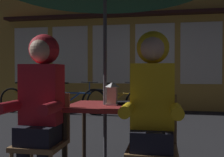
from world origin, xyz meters
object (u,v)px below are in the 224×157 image
chair_left (44,136)px  lantern (112,93)px  bicycle_nearest (30,100)px  chair_right (153,141)px  person_left_hooded (41,97)px  potted_plant (37,91)px  bicycle_third (118,102)px  book (125,103)px  bicycle_second (75,101)px  cafe_table (105,115)px  person_right_hooded (152,99)px

chair_left → lantern: bearing=32.7°
bicycle_nearest → chair_left: bearing=-60.8°
chair_right → bicycle_nearest: chair_right is taller
person_left_hooded → potted_plant: (-2.36, 4.70, -0.30)m
bicycle_third → book: size_ratio=8.37×
chair_right → bicycle_second: chair_right is taller
cafe_table → bicycle_nearest: size_ratio=0.44×
lantern → bicycle_nearest: size_ratio=0.14×
chair_right → person_right_hooded: bearing=-90.0°
lantern → chair_right: bearing=-41.3°
book → bicycle_nearest: bearing=110.2°
chair_right → book: 0.62m
person_right_hooded → bicycle_third: 4.47m
lantern → person_left_hooded: 0.69m
cafe_table → chair_right: (0.48, -0.37, -0.15)m
cafe_table → person_left_hooded: (-0.48, -0.43, 0.21)m
chair_right → bicycle_nearest: 5.48m
bicycle_nearest → bicycle_third: 2.37m
lantern → bicycle_third: lantern is taller
person_right_hooded → cafe_table: bearing=138.4°
lantern → bicycle_second: (-1.71, 3.93, -0.51)m
chair_left → chair_right: same height
potted_plant → bicycle_third: bearing=-9.1°
bicycle_second → bicycle_third: same height
lantern → person_right_hooded: 0.58m
lantern → bicycle_second: size_ratio=0.14×
bicycle_third → chair_right: bearing=-76.9°
chair_right → person_left_hooded: size_ratio=0.62×
lantern → person_right_hooded: person_right_hooded is taller
person_left_hooded → bicycle_third: size_ratio=0.84×
cafe_table → bicycle_second: size_ratio=0.44×
cafe_table → bicycle_nearest: (-2.89, 3.95, -0.29)m
bicycle_third → cafe_table: bearing=-82.5°
person_left_hooded → person_right_hooded: bearing=0.0°
person_right_hooded → bicycle_second: person_right_hooded is taller
chair_right → cafe_table: bearing=142.5°
person_left_hooded → bicycle_nearest: (-2.41, 4.37, -0.50)m
lantern → chair_right: (0.41, -0.36, -0.37)m
bicycle_third → potted_plant: bearing=170.9°
chair_left → book: bearing=35.8°
cafe_table → chair_left: size_ratio=0.85×
chair_right → bicycle_third: 4.39m
chair_left → person_right_hooded: bearing=-3.4°
lantern → book: bearing=48.4°
person_right_hooded → bicycle_second: 4.85m
cafe_table → bicycle_nearest: bicycle_nearest is taller
potted_plant → cafe_table: bearing=-56.4°
cafe_table → bicycle_nearest: 4.90m
person_left_hooded → potted_plant: bearing=116.7°
person_left_hooded → bicycle_second: (-1.15, 4.34, -0.50)m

